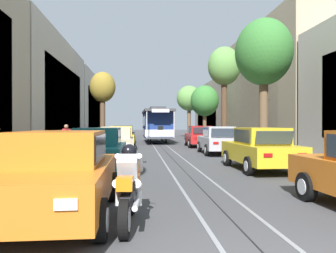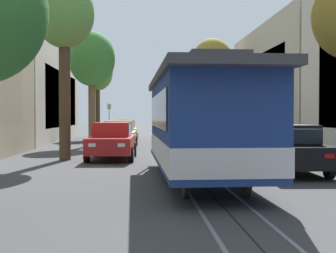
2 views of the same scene
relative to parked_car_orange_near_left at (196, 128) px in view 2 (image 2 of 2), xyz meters
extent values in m
plane|color=#424244|center=(3.11, 18.66, -0.80)|extent=(160.00, 160.00, 0.00)
cube|color=gray|center=(2.58, 22.19, -0.79)|extent=(0.08, 63.31, 0.01)
cube|color=gray|center=(3.64, 22.19, -0.79)|extent=(0.08, 63.31, 0.01)
cube|color=black|center=(3.11, 22.19, -0.80)|extent=(0.03, 63.31, 0.01)
cube|color=#BCAD93|center=(-7.31, 3.75, 3.63)|extent=(5.68, 18.14, 8.86)
cube|color=#2D3842|center=(-4.49, 3.75, 3.19)|extent=(0.04, 12.91, 5.31)
cube|color=beige|center=(13.63, 3.75, 2.64)|extent=(5.90, 18.14, 6.89)
cube|color=#2D3842|center=(10.70, 3.75, 2.30)|extent=(0.04, 12.91, 4.13)
cube|color=orange|center=(0.00, -0.04, -0.15)|extent=(1.86, 4.32, 0.66)
cube|color=orange|center=(0.00, 0.11, 0.48)|extent=(1.50, 2.08, 0.60)
cube|color=#2D3842|center=(0.01, -0.73, 0.46)|extent=(1.33, 0.24, 0.47)
cube|color=#2D3842|center=(-0.02, 1.29, 0.46)|extent=(1.30, 0.22, 0.45)
cube|color=#2D3842|center=(0.75, 0.12, 0.48)|extent=(0.06, 1.81, 0.47)
cube|color=#2D3842|center=(-0.75, 0.10, 0.48)|extent=(0.06, 1.81, 0.47)
cube|color=white|center=(0.59, -2.19, -0.05)|extent=(0.28, 0.04, 0.14)
cube|color=#B21414|center=(0.53, 2.13, -0.05)|extent=(0.28, 0.04, 0.12)
cube|color=white|center=(-0.53, -2.21, -0.05)|extent=(0.28, 0.04, 0.14)
cube|color=#B21414|center=(-0.59, 2.11, -0.05)|extent=(0.28, 0.04, 0.12)
cylinder|color=black|center=(0.90, -1.36, -0.48)|extent=(0.21, 0.64, 0.64)
cylinder|color=silver|center=(1.01, -1.36, -0.48)|extent=(0.02, 0.35, 0.35)
cylinder|color=black|center=(-0.86, -1.39, -0.48)|extent=(0.21, 0.64, 0.64)
cylinder|color=silver|center=(-0.97, -1.39, -0.48)|extent=(0.02, 0.35, 0.35)
cylinder|color=black|center=(0.86, 1.31, -0.48)|extent=(0.21, 0.64, 0.64)
cylinder|color=silver|center=(0.97, 1.31, -0.48)|extent=(0.02, 0.35, 0.35)
cylinder|color=black|center=(-0.90, 1.28, -0.48)|extent=(0.21, 0.64, 0.64)
cylinder|color=silver|center=(-1.01, 1.28, -0.48)|extent=(0.02, 0.35, 0.35)
cube|color=#196B70|center=(0.01, 5.83, -0.15)|extent=(1.82, 4.31, 0.66)
cube|color=#196B70|center=(0.01, 5.98, 0.48)|extent=(1.48, 2.07, 0.60)
cube|color=#2D3842|center=(0.00, 5.14, 0.46)|extent=(1.33, 0.23, 0.47)
cube|color=#2D3842|center=(0.01, 7.16, 0.46)|extent=(1.30, 0.20, 0.45)
cube|color=#2D3842|center=(0.75, 5.97, 0.48)|extent=(0.04, 1.81, 0.47)
cube|color=#2D3842|center=(-0.74, 5.98, 0.48)|extent=(0.04, 1.81, 0.47)
cube|color=white|center=(0.56, 3.67, -0.05)|extent=(0.28, 0.04, 0.14)
cube|color=#B21414|center=(0.57, 7.99, -0.05)|extent=(0.28, 0.04, 0.12)
cube|color=white|center=(-0.56, 3.67, -0.05)|extent=(0.28, 0.04, 0.14)
cube|color=#B21414|center=(-0.54, 7.99, -0.05)|extent=(0.28, 0.04, 0.12)
cylinder|color=black|center=(0.88, 4.49, -0.48)|extent=(0.20, 0.64, 0.64)
cylinder|color=silver|center=(0.99, 4.49, -0.48)|extent=(0.02, 0.35, 0.35)
cylinder|color=black|center=(-0.88, 4.50, -0.48)|extent=(0.20, 0.64, 0.64)
cylinder|color=silver|center=(-0.99, 4.50, -0.48)|extent=(0.02, 0.35, 0.35)
cylinder|color=black|center=(0.89, 7.16, -0.48)|extent=(0.20, 0.64, 0.64)
cylinder|color=silver|center=(1.00, 7.16, -0.48)|extent=(0.02, 0.35, 0.35)
cylinder|color=black|center=(-0.87, 7.16, -0.48)|extent=(0.20, 0.64, 0.64)
cylinder|color=silver|center=(-0.98, 7.16, -0.48)|extent=(0.02, 0.35, 0.35)
cube|color=#C1B28E|center=(0.26, 11.85, -0.15)|extent=(1.91, 4.35, 0.66)
cube|color=#C1B28E|center=(0.25, 12.00, 0.48)|extent=(1.53, 2.10, 0.60)
cube|color=#2D3842|center=(0.27, 11.16, 0.46)|extent=(1.34, 0.26, 0.47)
cube|color=#2D3842|center=(0.22, 13.18, 0.46)|extent=(1.30, 0.23, 0.45)
cube|color=#2D3842|center=(1.00, 12.01, 0.48)|extent=(0.08, 1.81, 0.47)
cube|color=#2D3842|center=(-0.50, 11.98, 0.48)|extent=(0.08, 1.81, 0.47)
cube|color=white|center=(0.87, 9.70, -0.05)|extent=(0.28, 0.05, 0.14)
cube|color=#B21414|center=(0.76, 14.02, -0.05)|extent=(0.28, 0.05, 0.12)
cube|color=white|center=(-0.25, 9.67, -0.05)|extent=(0.28, 0.05, 0.14)
cube|color=#B21414|center=(-0.36, 13.99, -0.05)|extent=(0.28, 0.05, 0.12)
cylinder|color=black|center=(1.17, 10.54, -0.48)|extent=(0.22, 0.65, 0.64)
cylinder|color=silver|center=(1.28, 10.54, -0.48)|extent=(0.03, 0.35, 0.35)
cylinder|color=black|center=(-0.59, 10.49, -0.48)|extent=(0.22, 0.65, 0.64)
cylinder|color=silver|center=(-0.70, 10.49, -0.48)|extent=(0.03, 0.35, 0.35)
cylinder|color=black|center=(1.10, 13.20, -0.48)|extent=(0.22, 0.65, 0.64)
cylinder|color=silver|center=(1.21, 13.20, -0.48)|extent=(0.03, 0.35, 0.35)
cylinder|color=black|center=(-0.66, 13.15, -0.48)|extent=(0.22, 0.65, 0.64)
cylinder|color=silver|center=(-0.77, 13.15, -0.48)|extent=(0.03, 0.35, 0.35)
cube|color=gold|center=(0.20, 17.90, -0.15)|extent=(1.88, 4.33, 0.66)
cube|color=gold|center=(0.20, 18.05, 0.48)|extent=(1.52, 2.09, 0.60)
cube|color=#2D3842|center=(0.22, 17.21, 0.46)|extent=(1.34, 0.25, 0.47)
cube|color=#2D3842|center=(0.18, 19.23, 0.46)|extent=(1.30, 0.22, 0.45)
cube|color=#2D3842|center=(0.95, 18.06, 0.48)|extent=(0.06, 1.81, 0.47)
cube|color=#2D3842|center=(-0.55, 18.03, 0.48)|extent=(0.06, 1.81, 0.47)
cube|color=white|center=(0.80, 15.75, -0.05)|extent=(0.28, 0.05, 0.14)
cube|color=#B21414|center=(0.72, 20.07, -0.05)|extent=(0.28, 0.05, 0.12)
cube|color=white|center=(-0.31, 15.73, -0.05)|extent=(0.28, 0.05, 0.14)
cube|color=#B21414|center=(-0.40, 20.05, -0.05)|extent=(0.28, 0.05, 0.12)
cylinder|color=black|center=(1.11, 16.58, -0.48)|extent=(0.21, 0.64, 0.64)
cylinder|color=silver|center=(1.22, 16.58, -0.48)|extent=(0.03, 0.35, 0.35)
cylinder|color=black|center=(-0.65, 16.55, -0.48)|extent=(0.21, 0.64, 0.64)
cylinder|color=silver|center=(-0.76, 16.54, -0.48)|extent=(0.03, 0.35, 0.35)
cylinder|color=black|center=(1.06, 19.25, -0.48)|extent=(0.21, 0.64, 0.64)
cylinder|color=silver|center=(1.17, 19.25, -0.48)|extent=(0.03, 0.35, 0.35)
cylinder|color=black|center=(-0.70, 19.21, -0.48)|extent=(0.21, 0.64, 0.64)
cylinder|color=silver|center=(-0.81, 19.21, -0.48)|extent=(0.03, 0.35, 0.35)
cube|color=black|center=(0.04, 24.24, -0.15)|extent=(1.97, 4.37, 0.66)
cube|color=black|center=(0.04, 24.39, 0.48)|extent=(1.56, 2.12, 0.60)
cube|color=#2D3842|center=(0.01, 23.55, 0.46)|extent=(1.34, 0.27, 0.47)
cube|color=#2D3842|center=(0.09, 25.57, 0.46)|extent=(1.30, 0.25, 0.45)
cube|color=#2D3842|center=(0.79, 24.36, 0.48)|extent=(0.10, 1.81, 0.47)
cube|color=#2D3842|center=(-0.71, 24.42, 0.48)|extent=(0.10, 1.81, 0.47)
cube|color=white|center=(0.51, 22.06, -0.05)|extent=(0.28, 0.05, 0.14)
cube|color=#B21414|center=(0.68, 26.37, -0.05)|extent=(0.28, 0.05, 0.12)
cube|color=white|center=(-0.61, 22.10, -0.05)|extent=(0.28, 0.05, 0.14)
cube|color=#B21414|center=(-0.44, 26.42, -0.05)|extent=(0.28, 0.05, 0.12)
cylinder|color=black|center=(0.86, 22.87, -0.48)|extent=(0.22, 0.65, 0.64)
cylinder|color=silver|center=(0.97, 22.87, -0.48)|extent=(0.03, 0.35, 0.35)
cylinder|color=black|center=(-0.90, 22.94, -0.48)|extent=(0.22, 0.65, 0.64)
cylinder|color=silver|center=(-1.01, 22.94, -0.48)|extent=(0.03, 0.35, 0.35)
cylinder|color=black|center=(0.97, 25.53, -0.48)|extent=(0.22, 0.65, 0.64)
cylinder|color=silver|center=(1.08, 25.53, -0.48)|extent=(0.03, 0.35, 0.35)
cylinder|color=black|center=(-0.79, 25.60, -0.48)|extent=(0.22, 0.65, 0.64)
cylinder|color=silver|center=(-0.90, 25.61, -0.48)|extent=(0.03, 0.35, 0.35)
cube|color=orange|center=(6.10, -0.36, -0.15)|extent=(1.97, 4.37, 0.66)
cube|color=orange|center=(6.11, -0.51, 0.48)|extent=(1.56, 2.12, 0.60)
cube|color=#2D3842|center=(6.08, 0.33, 0.46)|extent=(1.34, 0.27, 0.47)
cube|color=#2D3842|center=(6.16, -1.69, 0.46)|extent=(1.30, 0.25, 0.45)
cube|color=#2D3842|center=(5.36, -0.54, 0.48)|extent=(0.10, 1.81, 0.47)
cube|color=#2D3842|center=(6.86, -0.48, 0.48)|extent=(0.10, 1.81, 0.47)
cube|color=white|center=(5.46, 1.78, -0.05)|extent=(0.28, 0.05, 0.14)
cube|color=#B21414|center=(5.63, -2.54, -0.05)|extent=(0.28, 0.05, 0.12)
cube|color=white|center=(6.58, 1.82, -0.05)|extent=(0.28, 0.05, 0.14)
cube|color=#B21414|center=(6.75, -2.49, -0.05)|extent=(0.28, 0.05, 0.12)
cylinder|color=black|center=(5.17, 0.94, -0.48)|extent=(0.23, 0.65, 0.64)
cylinder|color=silver|center=(5.06, 0.94, -0.48)|extent=(0.03, 0.35, 0.35)
cylinder|color=black|center=(6.93, 1.01, -0.48)|extent=(0.23, 0.65, 0.64)
cylinder|color=silver|center=(7.04, 1.01, -0.48)|extent=(0.03, 0.35, 0.35)
cylinder|color=black|center=(5.28, -1.72, -0.48)|extent=(0.23, 0.65, 0.64)
cylinder|color=silver|center=(5.17, -1.73, -0.48)|extent=(0.03, 0.35, 0.35)
cylinder|color=black|center=(7.04, -1.65, -0.48)|extent=(0.23, 0.65, 0.64)
cylinder|color=silver|center=(7.15, -1.65, -0.48)|extent=(0.03, 0.35, 0.35)
cube|color=gold|center=(5.97, 6.08, -0.15)|extent=(1.87, 4.33, 0.66)
cube|color=gold|center=(5.97, 5.93, 0.48)|extent=(1.51, 2.09, 0.60)
cube|color=#2D3842|center=(5.96, 6.77, 0.46)|extent=(1.34, 0.24, 0.47)
cube|color=#2D3842|center=(5.99, 4.75, 0.46)|extent=(1.30, 0.22, 0.45)
cube|color=#2D3842|center=(5.22, 5.92, 0.48)|extent=(0.06, 1.81, 0.47)
cube|color=#2D3842|center=(6.72, 5.95, 0.48)|extent=(0.06, 1.81, 0.47)
cube|color=white|center=(5.37, 8.23, -0.05)|extent=(0.28, 0.04, 0.14)
cube|color=#B21414|center=(5.45, 3.91, -0.05)|extent=(0.28, 0.04, 0.12)
cube|color=white|center=(6.49, 8.25, -0.05)|extent=(0.28, 0.04, 0.14)
cube|color=#B21414|center=(6.56, 3.93, -0.05)|extent=(0.28, 0.04, 0.12)
cylinder|color=black|center=(5.07, 7.40, -0.48)|extent=(0.21, 0.64, 0.64)
cylinder|color=silver|center=(4.96, 7.40, -0.48)|extent=(0.03, 0.35, 0.35)
cylinder|color=black|center=(6.82, 7.43, -0.48)|extent=(0.21, 0.64, 0.64)
cylinder|color=silver|center=(6.93, 7.43, -0.48)|extent=(0.03, 0.35, 0.35)
cylinder|color=black|center=(5.11, 4.74, -0.48)|extent=(0.21, 0.64, 0.64)
cylinder|color=silver|center=(5.00, 4.73, -0.48)|extent=(0.03, 0.35, 0.35)
cylinder|color=black|center=(6.87, 4.77, -0.48)|extent=(0.21, 0.64, 0.64)
cylinder|color=silver|center=(6.98, 4.77, -0.48)|extent=(0.03, 0.35, 0.35)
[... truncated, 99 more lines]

